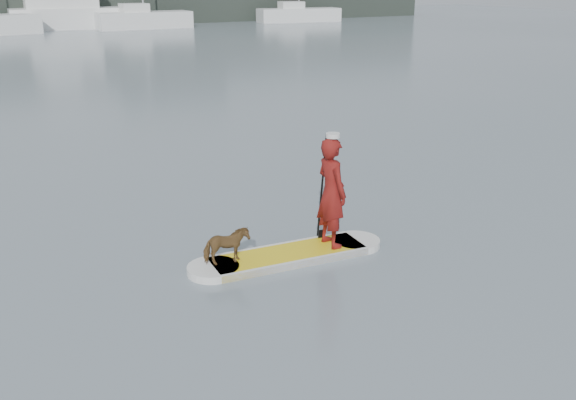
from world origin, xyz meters
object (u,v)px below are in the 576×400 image
paddleboard (288,256)px  sailboat_f (298,13)px  paddler (332,192)px  sailboat_e (143,19)px  motor_yacht_a (69,7)px  dog (226,246)px

paddleboard → sailboat_f: sailboat_f is taller
paddler → sailboat_f: (25.82, 47.64, -0.22)m
sailboat_e → motor_yacht_a: 6.13m
sailboat_f → sailboat_e: bearing=-168.3°
paddler → motor_yacht_a: bearing=-7.3°
dog → sailboat_e: size_ratio=0.06×
sailboat_e → sailboat_f: bearing=3.1°
dog → sailboat_f: (27.60, 47.53, 0.39)m
paddler → sailboat_f: sailboat_f is taller
sailboat_e → motor_yacht_a: bearing=153.4°
paddleboard → paddler: 1.22m
paddleboard → dog: bearing=180.0°
paddler → dog: bearing=84.7°
paddleboard → paddler: (0.76, -0.05, 0.96)m
sailboat_e → paddler: bearing=-103.2°
dog → sailboat_e: bearing=-8.0°
motor_yacht_a → sailboat_f: bearing=-1.7°
paddleboard → dog: 1.08m
paddler → dog: paddler is taller
paddler → motor_yacht_a: motor_yacht_a is taller
sailboat_e → sailboat_f: size_ratio=0.96×
paddleboard → paddler: size_ratio=1.84×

